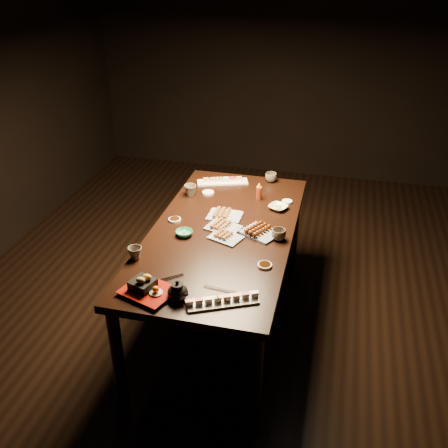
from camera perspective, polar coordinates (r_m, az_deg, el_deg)
The scene contains 23 objects.
ground at distance 3.87m, azimuth -0.37°, elevation -8.14°, with size 5.00×5.00×0.00m, color black.
dining_table at distance 3.41m, azimuth -0.20°, elevation -6.21°, with size 0.90×1.80×0.75m, color black.
sushi_platter_near at distance 2.57m, azimuth -0.19°, elevation -8.60°, with size 0.37×0.10×0.05m, color white, non-canonical shape.
sushi_platter_far at distance 3.84m, azimuth -0.17°, elevation 5.04°, with size 0.39×0.11×0.05m, color white, non-canonical shape.
yakitori_plate_center at distance 3.21m, azimuth -0.08°, elevation -0.14°, with size 0.21×0.15×0.05m, color #828EB6, non-canonical shape.
yakitori_plate_right at distance 3.10m, azimuth 0.20°, elevation -1.29°, with size 0.19×0.14×0.05m, color #828EB6, non-canonical shape.
yakitori_plate_left at distance 3.35m, azimuth 0.09°, elevation 1.22°, with size 0.22×0.16×0.06m, color #828EB6, non-canonical shape.
tsukune_plate at distance 3.15m, azimuth 4.15°, elevation -0.75°, with size 0.22×0.16×0.06m, color #828EB6, non-canonical shape.
edamame_bowl_green at distance 3.15m, azimuth -4.56°, elevation -1.05°, with size 0.11×0.11×0.03m, color teal.
edamame_bowl_cream at distance 3.47m, azimuth 6.20°, elevation 1.91°, with size 0.12×0.12×0.03m, color beige.
tempura_tray at distance 2.65m, azimuth -8.70°, elevation -6.98°, with size 0.27×0.21×0.10m, color black, non-canonical shape.
teacup_near_left at distance 2.95m, azimuth -10.13°, elevation -3.30°, with size 0.08×0.08×0.08m, color #53493F.
teacup_mid_right at distance 3.11m, azimuth 6.27°, elevation -1.20°, with size 0.09×0.09×0.07m, color #53493F.
teacup_far_left at distance 3.65m, azimuth -3.88°, elevation 3.86°, with size 0.09×0.09×0.08m, color #53493F.
teacup_far_right at distance 3.88m, azimuth 5.39°, elevation 5.33°, with size 0.09×0.09×0.07m, color #53493F.
teapot at distance 2.59m, azimuth -5.33°, elevation -7.52°, with size 0.13×0.13×0.11m, color black, non-canonical shape.
condiment_bottle at distance 3.58m, azimuth 4.03°, elevation 3.80°, with size 0.04×0.04×0.13m, color maroon.
sauce_dish_west at distance 3.33m, azimuth -5.65°, elevation 0.49°, with size 0.08×0.08×0.01m, color white.
sauce_dish_east at distance 3.58m, azimuth 7.21°, elevation 2.56°, with size 0.07×0.07×0.01m, color white.
sauce_dish_se at distance 2.86m, azimuth 4.68°, elevation -4.73°, with size 0.08×0.08×0.01m, color white.
sauce_dish_nw at distance 3.68m, azimuth -1.83°, elevation 3.59°, with size 0.09×0.09×0.02m, color white.
chopsticks_near at distance 2.76m, azimuth -6.83°, elevation -6.31°, with size 0.22×0.02×0.01m, color black, non-canonical shape.
chopsticks_se at distance 2.67m, azimuth -0.07°, elevation -7.53°, with size 0.22×0.02×0.01m, color black, non-canonical shape.
Camera 1 is at (0.75, -2.98, 2.35)m, focal length 40.00 mm.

